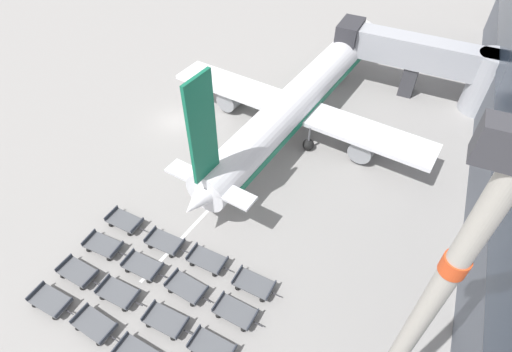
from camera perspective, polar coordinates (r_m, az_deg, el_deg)
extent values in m
plane|color=gray|center=(45.27, -11.34, 7.69)|extent=(500.00, 500.00, 0.00)
cube|color=#232D3D|center=(34.89, 32.15, 5.37)|extent=(0.12, 73.63, 4.83)
cylinder|color=#A8AAB2|center=(50.97, 30.15, 11.37)|extent=(4.05, 4.05, 6.76)
cube|color=#A8AAB2|center=(49.90, 22.06, 16.05)|extent=(15.92, 3.30, 3.19)
cube|color=#2D2D33|center=(50.86, 13.11, 18.67)|extent=(2.55, 4.14, 3.83)
cube|color=#38383D|center=(51.45, 21.04, 12.81)|extent=(1.69, 2.49, 3.57)
cylinder|color=white|center=(42.24, 6.58, 11.38)|extent=(8.34, 33.09, 3.67)
sphere|color=white|center=(55.77, 14.92, 18.97)|extent=(3.48, 3.48, 3.48)
cone|color=white|center=(31.60, -7.44, -2.65)|extent=(4.08, 4.85, 3.48)
cube|color=#146B4C|center=(27.92, -7.71, 6.56)|extent=(0.67, 2.76, 8.32)
cube|color=white|center=(31.61, -6.66, -1.09)|extent=(8.16, 2.72, 0.24)
cube|color=white|center=(41.72, 5.63, 9.61)|extent=(28.89, 8.02, 0.44)
cylinder|color=gray|center=(40.76, 15.52, 4.60)|extent=(2.90, 4.27, 2.36)
cylinder|color=gray|center=(46.10, -3.00, 11.53)|extent=(2.90, 4.27, 2.36)
cube|color=#146B4C|center=(42.59, 6.51, 10.66)|extent=(7.94, 29.84, 0.66)
cylinder|color=#56565B|center=(51.36, 11.87, 14.67)|extent=(0.24, 0.24, 2.12)
sphere|color=black|center=(51.89, 11.69, 13.66)|extent=(1.17, 1.17, 1.17)
cylinder|color=#56565B|center=(40.07, 7.61, 5.64)|extent=(0.24, 0.24, 2.12)
sphere|color=black|center=(40.75, 7.47, 4.49)|extent=(1.17, 1.17, 1.17)
cylinder|color=#56565B|center=(42.04, 0.92, 8.22)|extent=(0.24, 0.24, 2.12)
sphere|color=black|center=(42.69, 0.91, 7.08)|extent=(1.17, 1.17, 1.17)
cube|color=#515459|center=(33.02, -27.30, -15.52)|extent=(2.98, 1.78, 0.10)
cube|color=#2D333D|center=(32.04, -25.75, -16.57)|extent=(0.17, 1.63, 0.32)
cube|color=#2D333D|center=(33.70, -29.00, -14.13)|extent=(0.17, 1.63, 0.32)
cube|color=#333338|center=(32.10, -25.08, -17.22)|extent=(0.70, 0.10, 0.06)
sphere|color=black|center=(32.62, -26.78, -17.59)|extent=(0.36, 0.36, 0.36)
sphere|color=black|center=(32.86, -25.03, -15.88)|extent=(0.36, 0.36, 0.36)
sphere|color=black|center=(33.80, -29.09, -15.79)|extent=(0.36, 0.36, 0.36)
sphere|color=black|center=(34.03, -27.39, -14.17)|extent=(0.36, 0.36, 0.36)
cube|color=#515459|center=(30.85, -22.07, -19.06)|extent=(3.07, 1.95, 0.10)
cube|color=#2D333D|center=(29.98, -20.29, -20.37)|extent=(0.27, 1.63, 0.32)
cube|color=#2D333D|center=(31.41, -23.95, -17.44)|extent=(0.27, 1.63, 0.32)
cube|color=#333338|center=(30.09, -19.59, -21.06)|extent=(0.70, 0.14, 0.06)
sphere|color=black|center=(30.57, -21.51, -21.34)|extent=(0.36, 0.36, 0.36)
sphere|color=black|center=(30.78, -19.59, -19.52)|extent=(0.36, 0.36, 0.36)
sphere|color=black|center=(31.59, -24.10, -19.20)|extent=(0.36, 0.36, 0.36)
sphere|color=black|center=(31.79, -22.22, -17.48)|extent=(0.36, 0.36, 0.36)
cube|color=#2D333D|center=(29.49, -18.90, -21.61)|extent=(0.20, 1.63, 0.32)
sphere|color=black|center=(29.96, -17.12, -21.49)|extent=(0.36, 0.36, 0.36)
cube|color=#515459|center=(33.54, -24.10, -12.41)|extent=(3.02, 1.86, 0.10)
cube|color=#2D333D|center=(32.57, -22.54, -13.38)|extent=(0.22, 1.63, 0.32)
cube|color=#2D333D|center=(34.22, -25.79, -11.08)|extent=(0.22, 1.63, 0.32)
cube|color=#333338|center=(32.62, -21.90, -14.02)|extent=(0.70, 0.12, 0.06)
sphere|color=black|center=(33.10, -23.58, -14.42)|extent=(0.36, 0.36, 0.36)
sphere|color=black|center=(33.42, -21.90, -12.77)|extent=(0.36, 0.36, 0.36)
sphere|color=black|center=(34.28, -25.89, -12.72)|extent=(0.36, 0.36, 0.36)
sphere|color=black|center=(34.58, -24.24, -11.16)|extent=(0.36, 0.36, 0.36)
cube|color=#515459|center=(31.51, -19.09, -15.47)|extent=(2.96, 1.73, 0.10)
cube|color=#2D333D|center=(30.67, -17.14, -16.47)|extent=(0.14, 1.63, 0.32)
cube|color=#2D333D|center=(32.05, -21.11, -14.11)|extent=(0.14, 1.63, 0.32)
cube|color=#333338|center=(30.78, -16.43, -17.10)|extent=(0.70, 0.09, 0.06)
sphere|color=black|center=(31.16, -18.30, -17.60)|extent=(0.36, 0.36, 0.36)
sphere|color=black|center=(31.54, -16.68, -15.72)|extent=(0.36, 0.36, 0.36)
sphere|color=black|center=(32.14, -21.13, -15.86)|extent=(0.36, 0.36, 0.36)
sphere|color=black|center=(32.51, -19.51, -14.08)|extent=(0.36, 0.36, 0.36)
cube|color=#515459|center=(29.62, -12.78, -19.43)|extent=(2.95, 1.73, 0.10)
cube|color=#2D333D|center=(28.94, -10.45, -20.52)|extent=(0.14, 1.63, 0.32)
cube|color=#2D333D|center=(29.99, -15.12, -17.99)|extent=(0.14, 1.63, 0.32)
cube|color=#333338|center=(29.11, -9.68, -21.15)|extent=(0.70, 0.08, 0.06)
sphere|color=black|center=(29.41, -11.78, -21.70)|extent=(0.36, 0.36, 0.36)
sphere|color=black|center=(29.79, -10.19, -19.60)|extent=(0.36, 0.36, 0.36)
sphere|color=black|center=(30.15, -15.11, -19.85)|extent=(0.36, 0.36, 0.36)
sphere|color=black|center=(30.53, -13.49, -17.85)|extent=(0.36, 0.36, 0.36)
cube|color=#515459|center=(28.38, -6.32, -23.13)|extent=(3.00, 1.82, 0.10)
cube|color=#2D333D|center=(28.59, -8.90, -21.62)|extent=(0.19, 1.63, 0.32)
sphere|color=black|center=(28.68, -3.59, -23.24)|extent=(0.36, 0.36, 0.36)
sphere|color=black|center=(28.82, -8.91, -23.53)|extent=(0.36, 0.36, 0.36)
sphere|color=black|center=(29.20, -7.27, -21.38)|extent=(0.36, 0.36, 0.36)
cube|color=#515459|center=(34.33, -21.00, -9.16)|extent=(2.91, 1.65, 0.10)
cube|color=#2D333D|center=(33.42, -19.27, -9.88)|extent=(0.09, 1.63, 0.32)
cube|color=#2D333D|center=(34.97, -22.82, -8.06)|extent=(0.09, 1.63, 0.32)
cube|color=#333338|center=(33.48, -18.62, -10.47)|extent=(0.70, 0.06, 0.06)
sphere|color=black|center=(33.84, -20.28, -11.03)|extent=(0.36, 0.36, 0.36)
sphere|color=black|center=(34.32, -18.84, -9.36)|extent=(0.36, 0.36, 0.36)
sphere|color=black|center=(34.95, -22.81, -9.68)|extent=(0.36, 0.36, 0.36)
sphere|color=black|center=(35.42, -21.37, -8.09)|extent=(0.36, 0.36, 0.36)
cube|color=#515459|center=(32.22, -15.88, -12.22)|extent=(2.96, 1.75, 0.10)
cube|color=#2D333D|center=(31.41, -13.92, -13.10)|extent=(0.15, 1.63, 0.32)
cube|color=#2D333D|center=(32.74, -17.90, -10.97)|extent=(0.15, 1.63, 0.32)
cube|color=#333338|center=(31.51, -13.24, -13.72)|extent=(0.70, 0.09, 0.06)
sphere|color=black|center=(31.83, -15.07, -14.26)|extent=(0.36, 0.36, 0.36)
sphere|color=black|center=(32.31, -13.57, -12.45)|extent=(0.36, 0.36, 0.36)
sphere|color=black|center=(32.78, -17.91, -12.69)|extent=(0.36, 0.36, 0.36)
sphere|color=black|center=(33.24, -16.40, -10.97)|extent=(0.36, 0.36, 0.36)
cube|color=#515459|center=(30.53, -9.89, -15.39)|extent=(3.07, 1.97, 0.10)
cube|color=#2D333D|center=(29.82, -7.75, -16.50)|extent=(0.28, 1.63, 0.32)
cube|color=#2D333D|center=(30.94, -12.04, -13.91)|extent=(0.28, 1.63, 0.32)
cube|color=#333338|center=(29.98, -7.06, -17.16)|extent=(0.70, 0.15, 0.06)
sphere|color=black|center=(30.25, -9.08, -17.61)|extent=(0.36, 0.36, 0.36)
sphere|color=black|center=(30.71, -7.45, -15.72)|extent=(0.36, 0.36, 0.36)
sphere|color=black|center=(31.04, -12.14, -15.72)|extent=(0.36, 0.36, 0.36)
sphere|color=black|center=(31.49, -10.49, -13.92)|extent=(0.36, 0.36, 0.36)
cube|color=#515459|center=(29.28, -2.96, -18.76)|extent=(3.02, 1.85, 0.10)
cube|color=#2D333D|center=(28.76, -0.42, -19.81)|extent=(0.21, 1.63, 0.32)
cube|color=#2D333D|center=(29.48, -5.44, -17.34)|extent=(0.21, 1.63, 0.32)
cube|color=#333338|center=(28.98, 0.30, -20.42)|extent=(0.70, 0.12, 0.06)
sphere|color=black|center=(29.12, -1.85, -21.03)|extent=(0.36, 0.36, 0.36)
sphere|color=black|center=(29.63, -0.43, -18.89)|extent=(0.36, 0.36, 0.36)
sphere|color=black|center=(29.64, -5.44, -19.23)|extent=(0.36, 0.36, 0.36)
sphere|color=black|center=(30.14, -3.96, -17.18)|extent=(0.36, 0.36, 0.36)
cube|color=#515459|center=(35.35, -18.26, -6.06)|extent=(2.99, 1.80, 0.10)
cube|color=#2D333D|center=(34.44, -16.60, -6.75)|extent=(0.18, 1.63, 0.32)
cube|color=#2D333D|center=(36.00, -20.00, -4.98)|extent=(0.18, 1.63, 0.32)
cube|color=#333338|center=(34.48, -16.00, -7.35)|extent=(0.70, 0.10, 0.06)
sphere|color=black|center=(34.82, -17.62, -7.86)|extent=(0.36, 0.36, 0.36)
sphere|color=black|center=(35.35, -16.19, -6.33)|extent=(0.36, 0.36, 0.36)
sphere|color=black|center=(35.94, -20.04, -6.54)|extent=(0.36, 0.36, 0.36)
sphere|color=black|center=(36.46, -18.62, -5.08)|extent=(0.36, 0.36, 0.36)
cube|color=#515459|center=(33.10, -12.89, -9.13)|extent=(2.95, 1.72, 0.10)
cube|color=#2D333D|center=(32.33, -10.91, -9.87)|extent=(0.13, 1.63, 0.32)
cube|color=#2D333D|center=(33.60, -14.91, -7.98)|extent=(0.13, 1.63, 0.32)
cube|color=#333338|center=(32.44, -10.25, -10.47)|extent=(0.70, 0.08, 0.06)
sphere|color=black|center=(32.68, -12.03, -11.06)|extent=(0.36, 0.36, 0.36)
sphere|color=black|center=(33.25, -10.67, -9.33)|extent=(0.36, 0.36, 0.36)
sphere|color=black|center=(33.59, -14.89, -9.67)|extent=(0.36, 0.36, 0.36)
sphere|color=black|center=(34.15, -13.51, -8.01)|extent=(0.36, 0.36, 0.36)
cube|color=#515459|center=(31.57, -6.97, -11.75)|extent=(2.97, 1.76, 0.10)
cube|color=#2D333D|center=(30.93, -4.74, -12.57)|extent=(0.16, 1.63, 0.32)
cube|color=#2D333D|center=(31.92, -9.18, -10.52)|extent=(0.16, 1.63, 0.32)
cube|color=#333338|center=(31.08, -4.06, -13.18)|extent=(0.70, 0.09, 0.06)
sphere|color=black|center=(31.25, -5.97, -13.79)|extent=(0.36, 0.36, 0.36)
sphere|color=black|center=(31.84, -4.66, -11.92)|extent=(0.36, 0.36, 0.36)
sphere|color=black|center=(31.96, -9.15, -12.29)|extent=(0.36, 0.36, 0.36)
sphere|color=black|center=(32.55, -7.79, -10.50)|extent=(0.36, 0.36, 0.36)
cube|color=#515459|center=(30.26, -0.31, -15.10)|extent=(2.99, 1.79, 0.10)
cube|color=#2D333D|center=(29.78, 2.19, -15.98)|extent=(0.17, 1.63, 0.32)
cube|color=#2D333D|center=(30.45, -2.73, -13.83)|extent=(0.17, 1.63, 0.32)
cube|color=#333338|center=(30.00, 2.87, -16.58)|extent=(0.70, 0.10, 0.06)
sphere|color=black|center=(30.07, 0.84, -17.24)|extent=(0.36, 0.36, 0.36)
sphere|color=black|center=(30.68, 2.06, -15.21)|extent=(0.36, 0.36, 0.36)
sphere|color=black|center=(30.54, -2.68, -15.67)|extent=(0.36, 0.36, 0.36)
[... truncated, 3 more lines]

